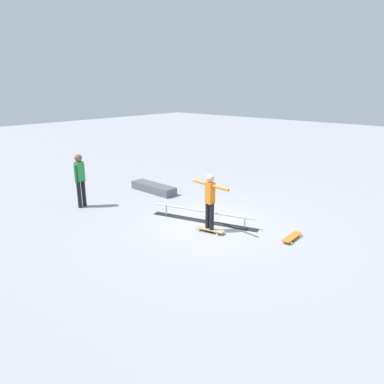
% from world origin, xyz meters
% --- Properties ---
extents(ground_plane, '(60.00, 60.00, 0.00)m').
position_xyz_m(ground_plane, '(0.00, 0.00, 0.00)').
color(ground_plane, '#9E9EA3').
extents(grind_rail, '(3.17, 1.11, 0.34)m').
position_xyz_m(grind_rail, '(0.37, -0.04, 0.15)').
color(grind_rail, black).
rests_on(grind_rail, ground_plane).
extents(skate_ledge, '(1.94, 0.56, 0.29)m').
position_xyz_m(skate_ledge, '(3.66, -1.13, 0.14)').
color(skate_ledge, '#595960').
rests_on(skate_ledge, ground_plane).
extents(skater_main, '(1.27, 0.22, 1.58)m').
position_xyz_m(skater_main, '(-0.22, 0.43, 0.92)').
color(skater_main, black).
rests_on(skater_main, ground_plane).
extents(skateboard_main, '(0.82, 0.37, 0.09)m').
position_xyz_m(skateboard_main, '(-0.25, 0.45, 0.07)').
color(skateboard_main, tan).
rests_on(skateboard_main, ground_plane).
extents(bystander_green_shirt, '(0.23, 0.39, 1.72)m').
position_xyz_m(bystander_green_shirt, '(4.13, 1.55, 0.97)').
color(bystander_green_shirt, black).
rests_on(bystander_green_shirt, ground_plane).
extents(loose_skateboard_orange, '(0.28, 0.81, 0.09)m').
position_xyz_m(loose_skateboard_orange, '(-2.12, -0.55, 0.07)').
color(loose_skateboard_orange, orange).
rests_on(loose_skateboard_orange, ground_plane).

